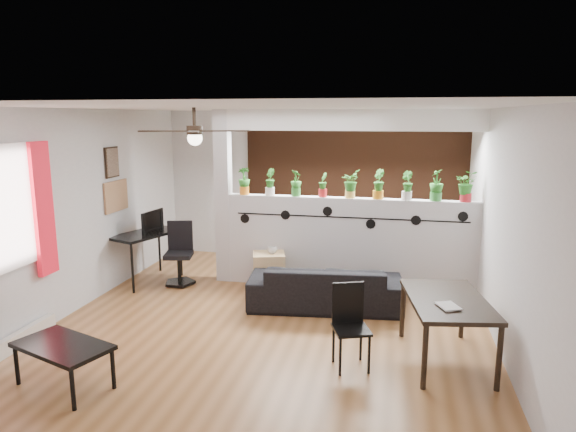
# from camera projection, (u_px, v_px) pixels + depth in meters

# --- Properties ---
(room_shell) EXTENTS (6.30, 7.10, 2.90)m
(room_shell) POSITION_uv_depth(u_px,v_px,m) (271.00, 219.00, 6.09)
(room_shell) COLOR brown
(room_shell) RESTS_ON ground
(partition_wall) EXTENTS (3.60, 0.18, 1.35)m
(partition_wall) POSITION_uv_depth(u_px,v_px,m) (349.00, 244.00, 7.48)
(partition_wall) COLOR #BCBCC1
(partition_wall) RESTS_ON ground
(ceiling_header) EXTENTS (3.60, 0.18, 0.30)m
(ceiling_header) POSITION_uv_depth(u_px,v_px,m) (352.00, 120.00, 7.14)
(ceiling_header) COLOR white
(ceiling_header) RESTS_ON room_shell
(pier_column) EXTENTS (0.22, 0.20, 2.60)m
(pier_column) POSITION_uv_depth(u_px,v_px,m) (224.00, 197.00, 7.76)
(pier_column) COLOR #BCBCC1
(pier_column) RESTS_ON ground
(brick_panel) EXTENTS (3.90, 0.05, 2.60)m
(brick_panel) POSITION_uv_depth(u_px,v_px,m) (358.00, 188.00, 8.77)
(brick_panel) COLOR #984F2C
(brick_panel) RESTS_ON ground
(vine_decal) EXTENTS (3.31, 0.01, 0.30)m
(vine_decal) POSITION_uv_depth(u_px,v_px,m) (349.00, 218.00, 7.31)
(vine_decal) COLOR black
(vine_decal) RESTS_ON partition_wall
(window_assembly) EXTENTS (0.09, 1.30, 1.55)m
(window_assembly) POSITION_uv_depth(u_px,v_px,m) (9.00, 212.00, 5.42)
(window_assembly) COLOR white
(window_assembly) RESTS_ON room_shell
(baseboard_heater) EXTENTS (0.08, 1.00, 0.18)m
(baseboard_heater) POSITION_uv_depth(u_px,v_px,m) (23.00, 337.00, 5.69)
(baseboard_heater) COLOR silver
(baseboard_heater) RESTS_ON ground
(corkboard) EXTENTS (0.03, 0.60, 0.45)m
(corkboard) POSITION_uv_depth(u_px,v_px,m) (116.00, 196.00, 7.52)
(corkboard) COLOR #9A6E4A
(corkboard) RESTS_ON room_shell
(framed_art) EXTENTS (0.03, 0.34, 0.44)m
(framed_art) POSITION_uv_depth(u_px,v_px,m) (112.00, 162.00, 7.38)
(framed_art) COLOR #8C7259
(framed_art) RESTS_ON room_shell
(ceiling_fan) EXTENTS (1.19, 1.19, 0.43)m
(ceiling_fan) POSITION_uv_depth(u_px,v_px,m) (195.00, 133.00, 5.77)
(ceiling_fan) COLOR black
(ceiling_fan) RESTS_ON room_shell
(potted_plant_0) EXTENTS (0.26, 0.25, 0.41)m
(potted_plant_0) POSITION_uv_depth(u_px,v_px,m) (244.00, 180.00, 7.64)
(potted_plant_0) COLOR orange
(potted_plant_0) RESTS_ON partition_wall
(potted_plant_1) EXTENTS (0.23, 0.25, 0.40)m
(potted_plant_1) POSITION_uv_depth(u_px,v_px,m) (270.00, 181.00, 7.56)
(potted_plant_1) COLOR white
(potted_plant_1) RESTS_ON partition_wall
(potted_plant_2) EXTENTS (0.24, 0.24, 0.39)m
(potted_plant_2) POSITION_uv_depth(u_px,v_px,m) (296.00, 182.00, 7.48)
(potted_plant_2) COLOR #2F7F2E
(potted_plant_2) RESTS_ON partition_wall
(potted_plant_3) EXTENTS (0.15, 0.18, 0.36)m
(potted_plant_3) POSITION_uv_depth(u_px,v_px,m) (323.00, 184.00, 7.40)
(potted_plant_3) COLOR red
(potted_plant_3) RESTS_ON partition_wall
(potted_plant_4) EXTENTS (0.20, 0.23, 0.41)m
(potted_plant_4) POSITION_uv_depth(u_px,v_px,m) (350.00, 183.00, 7.31)
(potted_plant_4) COLOR #EBBF53
(potted_plant_4) RESTS_ON partition_wall
(potted_plant_5) EXTENTS (0.23, 0.26, 0.42)m
(potted_plant_5) POSITION_uv_depth(u_px,v_px,m) (378.00, 183.00, 7.23)
(potted_plant_5) COLOR orange
(potted_plant_5) RESTS_ON partition_wall
(potted_plant_6) EXTENTS (0.25, 0.26, 0.40)m
(potted_plant_6) POSITION_uv_depth(u_px,v_px,m) (407.00, 185.00, 7.15)
(potted_plant_6) COLOR silver
(potted_plant_6) RESTS_ON partition_wall
(potted_plant_7) EXTENTS (0.23, 0.26, 0.44)m
(potted_plant_7) POSITION_uv_depth(u_px,v_px,m) (436.00, 184.00, 7.07)
(potted_plant_7) COLOR #318936
(potted_plant_7) RESTS_ON partition_wall
(potted_plant_8) EXTENTS (0.23, 0.18, 0.43)m
(potted_plant_8) POSITION_uv_depth(u_px,v_px,m) (467.00, 185.00, 6.98)
(potted_plant_8) COLOR #B21C24
(potted_plant_8) RESTS_ON partition_wall
(sofa) EXTENTS (1.98, 0.96, 0.56)m
(sofa) POSITION_uv_depth(u_px,v_px,m) (325.00, 287.00, 6.79)
(sofa) COLOR black
(sofa) RESTS_ON ground
(cube_shelf) EXTENTS (0.55, 0.51, 0.55)m
(cube_shelf) POSITION_uv_depth(u_px,v_px,m) (269.00, 272.00, 7.47)
(cube_shelf) COLOR tan
(cube_shelf) RESTS_ON ground
(cup) EXTENTS (0.13, 0.13, 0.10)m
(cup) POSITION_uv_depth(u_px,v_px,m) (272.00, 250.00, 7.39)
(cup) COLOR gray
(cup) RESTS_ON cube_shelf
(computer_desk) EXTENTS (0.88, 1.19, 0.77)m
(computer_desk) POSITION_uv_depth(u_px,v_px,m) (146.00, 237.00, 7.78)
(computer_desk) COLOR black
(computer_desk) RESTS_ON ground
(monitor) EXTENTS (0.31, 0.09, 0.17)m
(monitor) POSITION_uv_depth(u_px,v_px,m) (150.00, 225.00, 7.90)
(monitor) COLOR black
(monitor) RESTS_ON computer_desk
(office_chair) EXTENTS (0.48, 0.48, 0.93)m
(office_chair) POSITION_uv_depth(u_px,v_px,m) (180.00, 257.00, 7.72)
(office_chair) COLOR black
(office_chair) RESTS_ON ground
(dining_table) EXTENTS (0.95, 1.36, 0.68)m
(dining_table) POSITION_uv_depth(u_px,v_px,m) (447.00, 305.00, 5.23)
(dining_table) COLOR black
(dining_table) RESTS_ON ground
(book) EXTENTS (0.26, 0.29, 0.02)m
(book) POSITION_uv_depth(u_px,v_px,m) (440.00, 307.00, 4.95)
(book) COLOR gray
(book) RESTS_ON dining_table
(folding_chair) EXTENTS (0.44, 0.44, 0.85)m
(folding_chair) POSITION_uv_depth(u_px,v_px,m) (349.00, 318.00, 5.18)
(folding_chair) COLOR black
(folding_chair) RESTS_ON ground
(coffee_table) EXTENTS (1.03, 0.79, 0.43)m
(coffee_table) POSITION_uv_depth(u_px,v_px,m) (63.00, 349.00, 4.77)
(coffee_table) COLOR black
(coffee_table) RESTS_ON ground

